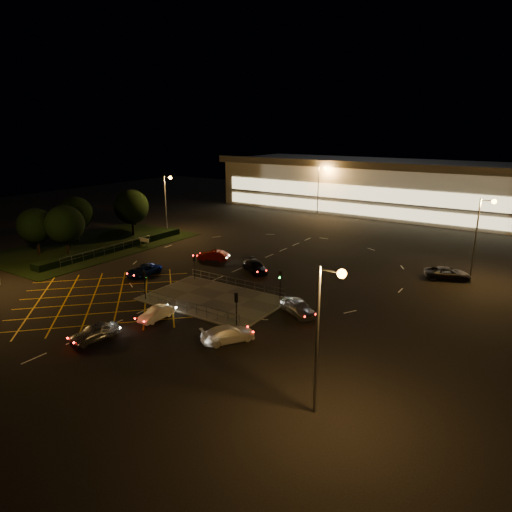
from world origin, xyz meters
The scene contains 26 objects.
ground centered at (0.00, 0.00, 0.00)m, with size 180.00×180.00×0.00m, color black.
pedestrian_island centered at (2.00, -2.00, 0.06)m, with size 14.00×9.00×0.12m, color #4C4944.
grass_verge centered at (-28.00, 6.00, 0.04)m, with size 18.00×30.00×0.08m, color black.
hedge centered at (-23.00, 6.00, 0.50)m, with size 2.00×26.00×1.00m, color black.
supermarket centered at (0.00, 61.95, 5.31)m, with size 72.00×26.50×10.50m.
streetlight_se centered at (20.44, -14.00, 6.56)m, with size 1.78×0.56×10.03m.
streetlight_nw centered at (-23.56, 18.00, 6.56)m, with size 1.78×0.56×10.03m.
streetlight_ne centered at (24.44, 20.00, 6.56)m, with size 1.78×0.56×10.03m.
streetlight_far_left centered at (-9.56, 48.00, 6.56)m, with size 1.78×0.56×10.03m.
signal_sw centered at (-4.00, -5.99, 2.37)m, with size 0.28×0.30×3.15m.
signal_se centered at (8.00, -5.99, 2.37)m, with size 0.28×0.30×3.15m.
signal_nw centered at (-4.00, 1.99, 2.37)m, with size 0.28×0.30×3.15m.
signal_ne centered at (8.00, 1.99, 2.37)m, with size 0.28×0.30×3.15m.
tree_a centered at (-30.00, -2.00, 4.33)m, with size 5.04×5.04×6.86m.
tree_b centered at (-32.00, 6.00, 4.64)m, with size 5.40×5.40×7.35m.
tree_c centered at (-28.00, 14.00, 4.95)m, with size 5.76×5.76×7.84m.
tree_d centered at (-34.00, 20.00, 4.02)m, with size 4.68×4.68×6.37m.
tree_e centered at (-26.00, 0.00, 4.64)m, with size 5.40×5.40×7.35m.
car_near_silver centered at (-0.65, -15.16, 0.73)m, with size 1.72×4.28×1.46m, color #A9ACB1.
car_queue_white centered at (0.67, -9.05, 0.61)m, with size 1.30×3.72×1.23m, color white.
car_left_blue centered at (-10.45, -0.22, 0.66)m, with size 2.19×4.75×1.32m, color navy.
car_far_dkgrey centered at (0.39, 8.66, 0.71)m, with size 1.98×4.87×1.41m, color black.
car_right_silver centered at (11.50, -0.48, 0.79)m, with size 1.87×4.65×1.59m, color #999DA0.
car_circ_red centered at (-7.33, 9.79, 0.71)m, with size 1.51×4.34×1.43m, color maroon.
car_east_grey centered at (21.57, 19.02, 0.74)m, with size 2.47×5.36×1.49m, color black.
car_approach_white centered at (9.21, -8.93, 0.69)m, with size 1.93×4.76×1.38m, color silver.
Camera 1 is at (31.04, -37.71, 18.00)m, focal length 32.00 mm.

